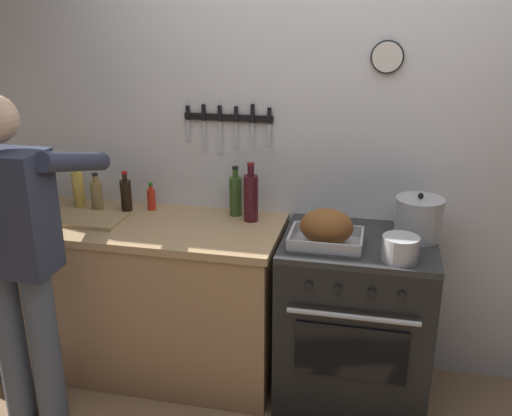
% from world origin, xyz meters
% --- Properties ---
extents(wall_back, '(6.00, 0.13, 2.60)m').
position_xyz_m(wall_back, '(-0.00, 1.35, 1.30)').
color(wall_back, silver).
rests_on(wall_back, ground).
extents(counter_block, '(2.03, 0.65, 0.90)m').
position_xyz_m(counter_block, '(-1.20, 0.99, 0.45)').
color(counter_block, tan).
rests_on(counter_block, ground).
extents(stove, '(0.76, 0.67, 0.90)m').
position_xyz_m(stove, '(0.22, 0.99, 0.45)').
color(stove, black).
rests_on(stove, ground).
extents(person_cook, '(0.51, 0.63, 1.66)m').
position_xyz_m(person_cook, '(-1.30, 0.41, 0.95)').
color(person_cook, '#4C566B').
rests_on(person_cook, ground).
extents(roasting_pan, '(0.35, 0.26, 0.19)m').
position_xyz_m(roasting_pan, '(0.06, 0.88, 0.99)').
color(roasting_pan, '#B7B7BC').
rests_on(roasting_pan, stove).
extents(stock_pot, '(0.24, 0.24, 0.24)m').
position_xyz_m(stock_pot, '(0.50, 1.08, 1.01)').
color(stock_pot, '#B7B7BC').
rests_on(stock_pot, stove).
extents(saucepan, '(0.17, 0.17, 0.11)m').
position_xyz_m(saucepan, '(0.41, 0.79, 0.96)').
color(saucepan, '#B7B7BC').
rests_on(saucepan, stove).
extents(cutting_board, '(0.36, 0.24, 0.02)m').
position_xyz_m(cutting_board, '(-1.22, 0.94, 0.91)').
color(cutting_board, tan).
rests_on(cutting_board, counter_block).
extents(bottle_hot_sauce, '(0.05, 0.05, 0.16)m').
position_xyz_m(bottle_hot_sauce, '(-0.96, 1.19, 0.96)').
color(bottle_hot_sauce, red).
rests_on(bottle_hot_sauce, counter_block).
extents(bottle_vinegar, '(0.07, 0.07, 0.22)m').
position_xyz_m(bottle_vinegar, '(-1.26, 1.12, 0.99)').
color(bottle_vinegar, '#997F4C').
rests_on(bottle_vinegar, counter_block).
extents(bottle_wine_red, '(0.08, 0.08, 0.32)m').
position_xyz_m(bottle_wine_red, '(-0.37, 1.14, 1.04)').
color(bottle_wine_red, '#47141E').
rests_on(bottle_wine_red, counter_block).
extents(bottle_olive_oil, '(0.07, 0.07, 0.28)m').
position_xyz_m(bottle_olive_oil, '(-0.47, 1.21, 1.02)').
color(bottle_olive_oil, '#385623').
rests_on(bottle_olive_oil, counter_block).
extents(bottle_soy_sauce, '(0.06, 0.06, 0.23)m').
position_xyz_m(bottle_soy_sauce, '(-1.10, 1.15, 0.99)').
color(bottle_soy_sauce, black).
rests_on(bottle_soy_sauce, counter_block).
extents(bottle_cooking_oil, '(0.06, 0.06, 0.26)m').
position_xyz_m(bottle_cooking_oil, '(-1.39, 1.15, 1.01)').
color(bottle_cooking_oil, gold).
rests_on(bottle_cooking_oil, counter_block).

